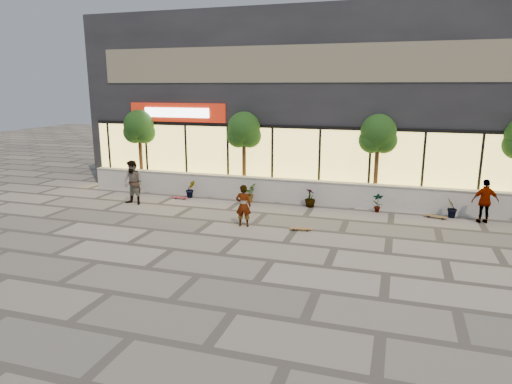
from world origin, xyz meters
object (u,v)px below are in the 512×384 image
(tree_midwest, at_px, (244,132))
(skateboard_left, at_px, (180,198))
(skater_left, at_px, (133,183))
(skater_right_near, at_px, (485,201))
(tree_west, at_px, (139,129))
(skateboard_center, at_px, (301,229))
(skater_center, at_px, (243,206))
(skateboard_right_near, at_px, (436,216))
(tree_mideast, at_px, (378,136))

(tree_midwest, xyz_separation_m, skateboard_left, (-2.53, -1.66, -2.92))
(skater_left, height_order, skater_right_near, skater_left)
(tree_midwest, distance_m, skater_left, 5.47)
(tree_west, distance_m, skateboard_center, 10.70)
(skater_right_near, relative_size, skateboard_left, 2.40)
(tree_midwest, relative_size, skateboard_center, 4.82)
(tree_midwest, distance_m, skater_center, 5.43)
(skateboard_center, relative_size, skateboard_left, 1.16)
(skateboard_right_near, bearing_deg, skater_center, -138.87)
(skater_center, relative_size, skateboard_left, 2.24)
(tree_west, relative_size, skateboard_center, 4.82)
(skateboard_left, bearing_deg, skateboard_center, -25.60)
(tree_west, relative_size, skateboard_right_near, 4.45)
(skater_left, bearing_deg, skateboard_center, -3.84)
(tree_west, relative_size, skater_center, 2.50)
(tree_mideast, xyz_separation_m, skater_right_near, (4.09, -1.59, -2.15))
(skater_right_near, relative_size, skateboard_right_near, 1.91)
(tree_west, bearing_deg, tree_midwest, 0.00)
(skater_left, bearing_deg, skateboard_left, 51.61)
(skateboard_center, height_order, skateboard_right_near, skateboard_right_near)
(tree_west, height_order, skateboard_center, tree_west)
(tree_midwest, relative_size, skateboard_right_near, 4.45)
(skateboard_center, bearing_deg, skateboard_right_near, 23.65)
(tree_mideast, distance_m, skateboard_center, 5.92)
(tree_west, relative_size, skater_left, 2.03)
(tree_mideast, bearing_deg, skater_left, -162.73)
(tree_midwest, height_order, skater_left, tree_midwest)
(skater_left, distance_m, skateboard_center, 7.92)
(tree_west, xyz_separation_m, skater_left, (1.48, -3.11, -2.02))
(tree_midwest, distance_m, skateboard_left, 4.21)
(tree_mideast, bearing_deg, skateboard_right_near, -31.73)
(tree_west, height_order, tree_mideast, same)
(tree_west, distance_m, skateboard_right_near, 14.30)
(tree_midwest, height_order, tree_mideast, same)
(tree_midwest, distance_m, skateboard_right_near, 9.04)
(tree_mideast, height_order, skater_center, tree_mideast)
(skateboard_left, height_order, skateboard_right_near, skateboard_right_near)
(tree_west, relative_size, skater_right_near, 2.34)
(tree_mideast, bearing_deg, tree_west, 180.00)
(tree_midwest, bearing_deg, skater_center, -71.40)
(skater_left, relative_size, skateboard_center, 2.37)
(skater_right_near, bearing_deg, skateboard_left, -12.01)
(tree_midwest, height_order, skater_center, tree_midwest)
(skater_left, bearing_deg, tree_midwest, 44.97)
(tree_west, height_order, skateboard_right_near, tree_west)
(skater_center, height_order, skater_left, skater_left)
(tree_west, distance_m, tree_mideast, 11.50)
(tree_west, relative_size, tree_midwest, 1.00)
(tree_midwest, relative_size, skater_left, 2.03)
(tree_west, height_order, skater_right_near, tree_west)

